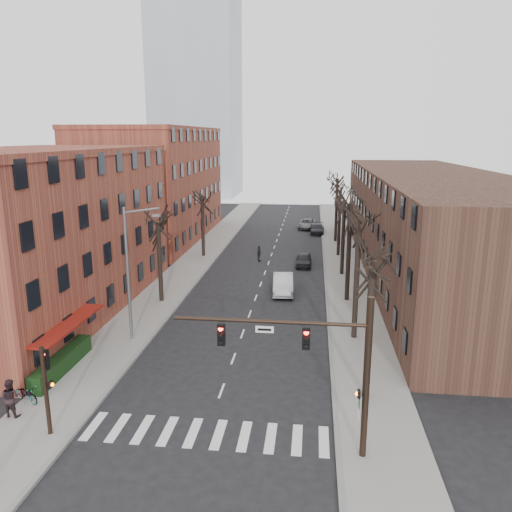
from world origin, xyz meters
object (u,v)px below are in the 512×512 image
(parked_car_mid, at_px, (317,229))
(bicycle, at_px, (26,394))
(parked_car_near, at_px, (304,260))
(silver_sedan, at_px, (283,284))

(parked_car_mid, height_order, bicycle, parked_car_mid)
(parked_car_near, relative_size, bicycle, 2.37)
(parked_car_near, distance_m, parked_car_mid, 18.37)
(parked_car_near, relative_size, parked_car_mid, 0.88)
(parked_car_mid, bearing_deg, silver_sedan, -94.25)
(silver_sedan, relative_size, parked_car_near, 1.22)
(bicycle, bearing_deg, silver_sedan, -6.29)
(silver_sedan, bearing_deg, parked_car_mid, 79.89)
(parked_car_near, distance_m, bicycle, 32.53)
(parked_car_mid, bearing_deg, parked_car_near, -92.58)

